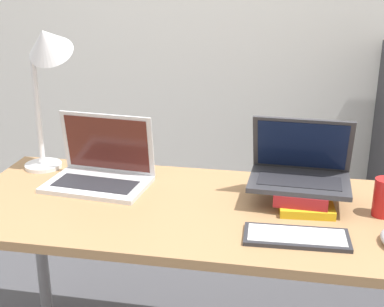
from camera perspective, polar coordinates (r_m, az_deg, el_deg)
name	(u,v)px	position (r m, az deg, el deg)	size (l,w,h in m)	color
desk	(196,227)	(1.78, 0.47, -7.87)	(1.55, 0.67, 0.71)	#9E754C
laptop_left	(101,170)	(1.93, -9.73, -1.80)	(0.37, 0.26, 0.24)	silver
book_stack	(303,195)	(1.78, 11.77, -4.31)	(0.19, 0.25, 0.07)	gold
laptop_on_books	(300,169)	(1.78, 11.47, -1.67)	(0.33, 0.23, 0.22)	#333338
wireless_keyboard	(296,237)	(1.57, 11.08, -8.72)	(0.30, 0.14, 0.01)	#28282D
soda_can	(384,198)	(1.76, 19.80, -4.44)	(0.07, 0.07, 0.12)	red
desk_lamp	(46,59)	(1.98, -15.32, 9.72)	(0.23, 0.20, 0.58)	white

